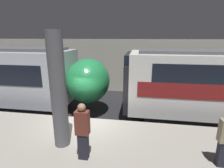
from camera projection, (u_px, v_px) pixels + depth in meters
The scene contains 4 objects.
ground_plane at pixel (88, 138), 7.80m from camera, with size 120.00×120.00×0.00m, color black.
station_rear_barrier at pixel (113, 66), 14.15m from camera, with size 50.00×0.15×4.21m.
support_pillar_near at pixel (58, 92), 5.24m from camera, with size 0.48×0.48×3.58m.
person_waiting at pixel (83, 130), 4.82m from camera, with size 0.38×0.24×1.68m.
Camera 1 is at (2.15, -6.63, 4.41)m, focal length 28.00 mm.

